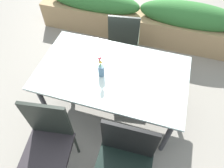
% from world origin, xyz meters
% --- Properties ---
extents(ground_plane, '(12.00, 12.00, 0.00)m').
position_xyz_m(ground_plane, '(0.00, 0.00, 0.00)').
color(ground_plane, gray).
extents(dining_table, '(1.58, 0.92, 0.71)m').
position_xyz_m(dining_table, '(0.05, 0.05, 0.65)').
color(dining_table, '#B2C6C1').
rests_on(dining_table, ground).
extents(chair_near_left, '(0.48, 0.48, 0.97)m').
position_xyz_m(chair_near_left, '(-0.31, -0.77, 0.55)').
color(chair_near_left, '#262226').
rests_on(chair_near_left, ground).
extents(chair_near_right, '(0.51, 0.51, 0.93)m').
position_xyz_m(chair_near_right, '(0.41, -0.76, 0.52)').
color(chair_near_right, black).
rests_on(chair_near_right, ground).
extents(chair_far_side, '(0.47, 0.47, 0.89)m').
position_xyz_m(chair_far_side, '(-0.02, 0.88, 0.52)').
color(chair_far_side, black).
rests_on(chair_far_side, ground).
extents(flower_vase, '(0.06, 0.06, 0.27)m').
position_xyz_m(flower_vase, '(-0.04, -0.02, 0.81)').
color(flower_vase, slate).
rests_on(flower_vase, dining_table).
extents(planter_box, '(3.30, 0.41, 0.75)m').
position_xyz_m(planter_box, '(0.07, 1.54, 0.35)').
color(planter_box, '#9E7F56').
rests_on(planter_box, ground).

